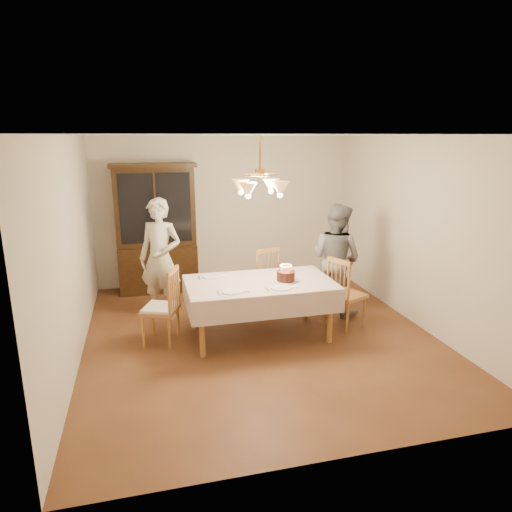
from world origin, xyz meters
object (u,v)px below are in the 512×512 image
object	(u,v)px
dining_table	(260,287)
chair_far_side	(261,282)
china_hutch	(156,231)
elderly_woman	(160,259)
birthday_cake	(286,277)

from	to	relation	value
dining_table	chair_far_side	size ratio (longest dim) A/B	1.90
china_hutch	elderly_woman	distance (m)	1.24
dining_table	elderly_woman	distance (m)	1.60
chair_far_side	birthday_cake	distance (m)	1.08
dining_table	chair_far_side	distance (m)	0.98
china_hutch	chair_far_side	distance (m)	2.08
chair_far_side	elderly_woman	world-z (taller)	elderly_woman
china_hutch	chair_far_side	size ratio (longest dim) A/B	2.16
elderly_woman	birthday_cake	xyz separation A→B (m)	(1.54, -1.11, -0.05)
china_hutch	birthday_cake	size ratio (longest dim) A/B	7.20
birthday_cake	dining_table	bearing A→B (deg)	165.00
elderly_woman	chair_far_side	bearing A→B (deg)	25.34
dining_table	china_hutch	world-z (taller)	china_hutch
chair_far_side	birthday_cake	world-z (taller)	chair_far_side
chair_far_side	elderly_woman	distance (m)	1.54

